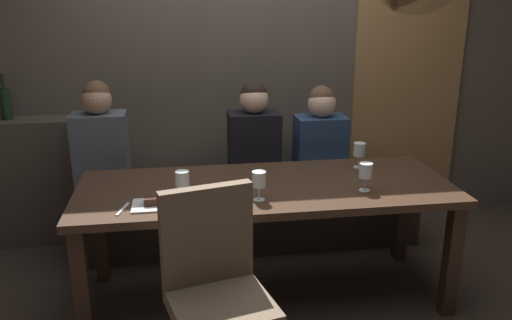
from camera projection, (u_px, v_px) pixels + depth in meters
ground at (265, 295)px, 3.31m from camera, size 9.00×9.00×0.00m
back_wall_tiled at (240, 36)px, 4.00m from camera, size 6.00×0.12×3.00m
arched_door at (410, 52)px, 4.17m from camera, size 0.90×0.05×2.55m
back_counter at (39, 181)px, 3.93m from camera, size 1.10×0.28×0.95m
dining_table at (266, 199)px, 3.11m from camera, size 2.20×0.84×0.74m
banquette_bench at (250, 217)px, 3.90m from camera, size 2.50×0.44×0.45m
chair_near_side at (215, 280)px, 2.41m from camera, size 0.53×0.53×0.98m
diner_redhead at (101, 144)px, 3.55m from camera, size 0.36×0.24×0.82m
diner_bearded at (254, 140)px, 3.71m from camera, size 0.36×0.24×0.79m
diner_far_end at (320, 140)px, 3.77m from camera, size 0.36×0.24×0.75m
wine_bottle_dark_red at (6, 103)px, 3.74m from camera, size 0.08×0.08×0.33m
wine_glass_near_left at (182, 180)px, 2.83m from camera, size 0.08×0.08×0.16m
wine_glass_near_right at (366, 171)px, 2.96m from camera, size 0.08×0.08×0.16m
wine_glass_center_back at (259, 181)px, 2.83m from camera, size 0.08×0.08×0.16m
wine_glass_center_front at (359, 150)px, 3.36m from camera, size 0.08×0.08×0.16m
dessert_plate at (151, 204)px, 2.78m from camera, size 0.19×0.19×0.05m
fork_on_table at (123, 209)px, 2.73m from camera, size 0.06×0.17×0.01m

